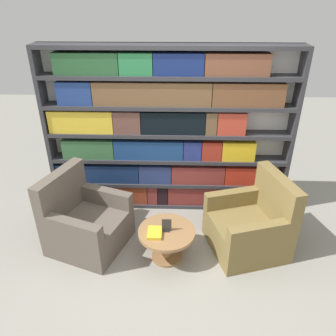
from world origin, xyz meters
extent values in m
plane|color=gray|center=(0.00, 0.00, 0.00)|extent=(14.00, 14.00, 0.00)
cube|color=silver|center=(0.00, 1.57, 1.11)|extent=(3.22, 0.05, 2.22)
cube|color=#333338|center=(-1.59, 1.45, 1.11)|extent=(0.05, 0.30, 2.22)
cube|color=#333338|center=(1.59, 1.45, 1.11)|extent=(0.05, 0.30, 2.22)
cube|color=#333338|center=(0.00, 1.45, 0.03)|extent=(3.12, 0.30, 0.05)
cube|color=#333338|center=(0.00, 1.45, 0.37)|extent=(3.12, 0.30, 0.05)
cube|color=#333338|center=(0.00, 1.45, 0.74)|extent=(3.12, 0.30, 0.05)
cube|color=#333338|center=(0.00, 1.45, 1.11)|extent=(3.12, 0.30, 0.05)
cube|color=#333338|center=(0.00, 1.45, 1.48)|extent=(3.12, 0.30, 0.05)
cube|color=#333338|center=(0.00, 1.45, 1.85)|extent=(3.12, 0.30, 0.05)
cube|color=#333338|center=(0.00, 1.45, 2.20)|extent=(3.12, 0.30, 0.05)
cube|color=black|center=(-1.09, 1.42, 0.19)|extent=(0.37, 0.20, 0.28)
cube|color=maroon|center=(-0.60, 1.42, 0.19)|extent=(0.59, 0.20, 0.28)
cube|color=maroon|center=(-0.23, 1.42, 0.19)|extent=(0.14, 0.20, 0.28)
cube|color=black|center=(-0.08, 1.42, 0.19)|extent=(0.14, 0.20, 0.28)
cube|color=maroon|center=(0.66, 1.42, 0.19)|extent=(1.32, 0.20, 0.28)
cube|color=navy|center=(-0.99, 1.42, 0.53)|extent=(1.14, 0.20, 0.27)
cube|color=navy|center=(-0.19, 1.42, 0.53)|extent=(0.44, 0.20, 0.27)
cube|color=maroon|center=(0.41, 1.42, 0.53)|extent=(0.72, 0.20, 0.27)
cube|color=red|center=(1.07, 1.42, 0.53)|extent=(0.58, 0.20, 0.27)
cube|color=#35663C|center=(-1.07, 1.42, 0.90)|extent=(0.68, 0.20, 0.26)
cube|color=navy|center=(-0.27, 1.42, 0.90)|extent=(0.92, 0.20, 0.26)
cube|color=navy|center=(0.32, 1.42, 0.90)|extent=(0.23, 0.20, 0.26)
cube|color=#9F2D20|center=(0.57, 1.42, 0.90)|extent=(0.26, 0.20, 0.26)
cube|color=gold|center=(0.92, 1.42, 0.90)|extent=(0.43, 0.20, 0.26)
cube|color=gold|center=(-1.13, 1.42, 1.28)|extent=(0.83, 0.20, 0.29)
cube|color=brown|center=(-0.53, 1.42, 1.28)|extent=(0.34, 0.20, 0.29)
cube|color=black|center=(0.06, 1.42, 1.28)|extent=(0.81, 0.20, 0.29)
cube|color=brown|center=(0.54, 1.42, 1.28)|extent=(0.14, 0.20, 0.29)
cube|color=#B63C2B|center=(0.80, 1.42, 1.28)|extent=(0.36, 0.20, 0.29)
cube|color=navy|center=(-1.16, 1.42, 1.65)|extent=(0.43, 0.20, 0.29)
cube|color=brown|center=(-0.20, 1.42, 1.65)|extent=(1.46, 0.20, 0.29)
cube|color=brown|center=(0.97, 1.42, 1.65)|extent=(0.88, 0.20, 0.29)
cube|color=#25512D|center=(-0.98, 1.42, 2.01)|extent=(0.77, 0.20, 0.26)
cube|color=#277242|center=(-0.38, 1.42, 2.01)|extent=(0.39, 0.20, 0.26)
cube|color=navy|center=(0.12, 1.42, 2.01)|extent=(0.59, 0.20, 0.26)
cube|color=brown|center=(0.80, 1.42, 2.01)|extent=(0.76, 0.20, 0.26)
cube|color=brown|center=(-0.93, 0.54, 0.20)|extent=(1.04, 1.03, 0.39)
cube|color=brown|center=(-1.25, 0.65, 0.67)|extent=(0.41, 0.80, 0.55)
cube|color=brown|center=(-0.98, 0.19, 0.50)|extent=(0.67, 0.34, 0.21)
cube|color=brown|center=(-0.75, 0.84, 0.50)|extent=(0.67, 0.34, 0.21)
cube|color=olive|center=(0.95, 0.54, 0.20)|extent=(1.00, 1.00, 0.39)
cube|color=olive|center=(1.28, 0.63, 0.67)|extent=(0.36, 0.81, 0.55)
cube|color=olive|center=(0.79, 0.85, 0.50)|extent=(0.68, 0.30, 0.21)
cube|color=olive|center=(0.98, 0.19, 0.50)|extent=(0.68, 0.30, 0.21)
cylinder|color=olive|center=(0.01, 0.33, 0.18)|extent=(0.12, 0.12, 0.35)
cylinder|color=olive|center=(0.01, 0.33, 0.01)|extent=(0.36, 0.36, 0.03)
cylinder|color=olive|center=(0.01, 0.33, 0.37)|extent=(0.65, 0.65, 0.04)
cube|color=black|center=(0.01, 0.33, 0.40)|extent=(0.06, 0.06, 0.01)
cube|color=#2D2D2D|center=(0.01, 0.33, 0.47)|extent=(0.11, 0.01, 0.16)
cube|color=gold|center=(-0.12, 0.27, 0.41)|extent=(0.16, 0.21, 0.04)
camera|label=1|loc=(0.12, -2.55, 2.77)|focal=35.00mm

